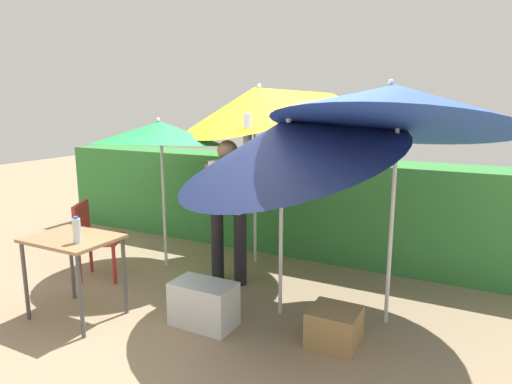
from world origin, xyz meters
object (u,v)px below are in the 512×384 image
at_px(folding_table, 73,247).
at_px(crate_cardboard, 334,327).
at_px(umbrella_rainbow, 257,101).
at_px(bottle_water, 77,231).
at_px(umbrella_navy, 394,106).
at_px(chair_plastic, 94,235).
at_px(umbrella_yellow, 285,142).
at_px(cooler_box, 204,304).
at_px(person_vendor, 228,201).
at_px(umbrella_orange, 160,134).

bearing_deg(folding_table, crate_cardboard, 15.56).
xyz_separation_m(umbrella_rainbow, bottle_water, (-0.63, -2.19, -1.11)).
height_order(umbrella_navy, crate_cardboard, umbrella_navy).
distance_m(umbrella_rainbow, crate_cardboard, 2.77).
bearing_deg(chair_plastic, umbrella_navy, 8.51).
relative_size(umbrella_yellow, umbrella_navy, 0.96).
relative_size(cooler_box, crate_cardboard, 1.42).
xyz_separation_m(cooler_box, folding_table, (-1.15, -0.41, 0.48)).
distance_m(umbrella_rainbow, person_vendor, 1.29).
bearing_deg(cooler_box, umbrella_yellow, 41.48).
xyz_separation_m(umbrella_rainbow, umbrella_orange, (-0.97, -0.62, -0.37)).
distance_m(folding_table, bottle_water, 0.31).
height_order(umbrella_orange, bottle_water, umbrella_orange).
bearing_deg(bottle_water, folding_table, 151.50).
bearing_deg(chair_plastic, umbrella_rainbow, 43.15).
bearing_deg(cooler_box, crate_cardboard, 11.38).
relative_size(umbrella_orange, crate_cardboard, 4.62).
bearing_deg(cooler_box, umbrella_navy, 30.16).
relative_size(crate_cardboard, folding_table, 0.51).
xyz_separation_m(chair_plastic, folding_table, (0.58, -0.76, 0.17)).
relative_size(umbrella_rainbow, cooler_box, 4.38).
bearing_deg(umbrella_rainbow, umbrella_yellow, -52.87).
distance_m(umbrella_orange, chair_plastic, 1.39).
relative_size(umbrella_rainbow, bottle_water, 10.53).
distance_m(umbrella_rainbow, folding_table, 2.60).
bearing_deg(umbrella_rainbow, folding_table, -111.73).
distance_m(umbrella_rainbow, chair_plastic, 2.44).
height_order(umbrella_yellow, chair_plastic, umbrella_yellow).
bearing_deg(person_vendor, umbrella_navy, -4.43).
bearing_deg(folding_table, umbrella_orange, 95.47).
bearing_deg(umbrella_orange, chair_plastic, -122.12).
relative_size(umbrella_yellow, crate_cardboard, 5.57).
bearing_deg(crate_cardboard, folding_table, -164.44).
height_order(person_vendor, chair_plastic, person_vendor).
height_order(umbrella_navy, bottle_water, umbrella_navy).
bearing_deg(chair_plastic, cooler_box, -11.54).
height_order(umbrella_orange, person_vendor, person_vendor).
xyz_separation_m(chair_plastic, bottle_water, (0.77, -0.87, 0.39)).
bearing_deg(bottle_water, umbrella_navy, 29.42).
height_order(cooler_box, crate_cardboard, cooler_box).
bearing_deg(umbrella_yellow, folding_table, -152.13).
bearing_deg(crate_cardboard, umbrella_yellow, 155.66).
distance_m(umbrella_orange, person_vendor, 1.21).
distance_m(umbrella_navy, folding_table, 3.13).
bearing_deg(umbrella_orange, crate_cardboard, -18.47).
xyz_separation_m(chair_plastic, cooler_box, (1.73, -0.35, -0.31)).
bearing_deg(umbrella_rainbow, bottle_water, -106.17).
distance_m(cooler_box, crate_cardboard, 1.17).
xyz_separation_m(crate_cardboard, bottle_water, (-2.11, -0.75, 0.74)).
xyz_separation_m(person_vendor, bottle_water, (-0.65, -1.47, -0.04)).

